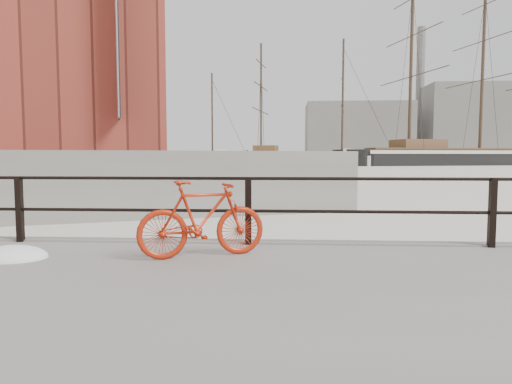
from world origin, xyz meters
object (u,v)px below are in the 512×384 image
(barque_black, at_px, (479,165))
(schooner_left, at_px, (184,165))
(bicycle, at_px, (202,219))
(workboat_far, at_px, (44,172))
(schooner_mid, at_px, (301,166))

(barque_black, relative_size, schooner_left, 2.91)
(bicycle, xyz_separation_m, workboat_far, (-24.46, 41.18, -0.85))
(bicycle, distance_m, workboat_far, 47.91)
(schooner_mid, bearing_deg, barque_black, 20.93)
(bicycle, relative_size, workboat_far, 0.17)
(schooner_mid, relative_size, schooner_left, 1.41)
(barque_black, distance_m, schooner_mid, 33.57)
(schooner_mid, distance_m, schooner_left, 20.34)
(workboat_far, bearing_deg, bicycle, -72.14)
(bicycle, height_order, workboat_far, workboat_far)
(barque_black, height_order, schooner_left, barque_black)
(barque_black, xyz_separation_m, schooner_mid, (-32.85, -6.90, 0.00))
(barque_black, distance_m, workboat_far, 72.61)
(bicycle, distance_m, schooner_mid, 73.50)
(schooner_left, distance_m, workboat_far, 32.91)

